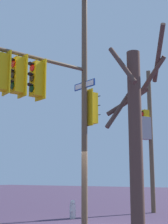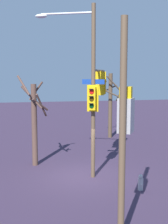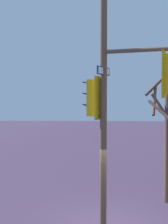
# 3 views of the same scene
# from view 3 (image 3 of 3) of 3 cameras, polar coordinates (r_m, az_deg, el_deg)

# --- Properties ---
(main_signal_pole_assembly) EXTENTS (4.37, 4.33, 8.54)m
(main_signal_pole_assembly) POSITION_cam_3_polar(r_m,az_deg,el_deg) (9.97, 9.58, 6.20)
(main_signal_pole_assembly) COLOR brown
(main_signal_pole_assembly) RESTS_ON ground
(bare_tree_across_street) EXTENTS (1.47, 1.71, 5.14)m
(bare_tree_across_street) POSITION_cam_3_polar(r_m,az_deg,el_deg) (13.38, 13.79, -3.72)
(bare_tree_across_street) COLOR brown
(bare_tree_across_street) RESTS_ON ground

